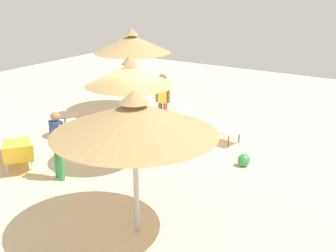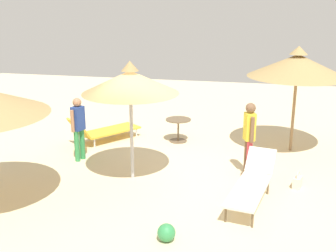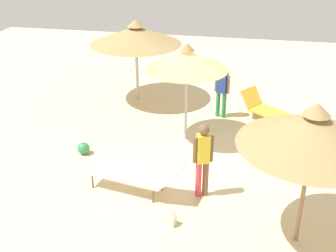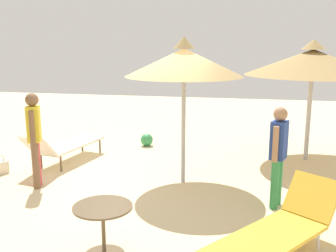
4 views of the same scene
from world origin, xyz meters
name	(u,v)px [view 2 (image 2 of 4)]	position (x,y,z in m)	size (l,w,h in m)	color
ground	(164,177)	(0.00, 0.00, -0.05)	(24.00, 24.00, 0.10)	beige
parasol_umbrella_far_right	(298,65)	(-2.43, 3.00, 2.34)	(2.58, 2.58, 2.84)	olive
parasol_umbrella_edge	(130,82)	(0.30, -0.68, 2.26)	(2.14, 2.14, 2.72)	#B2B2B7
lounge_chair_near_left	(103,130)	(-2.04, -2.28, 0.35)	(2.09, 1.81, 0.82)	gold
lounge_chair_front	(252,183)	(0.93, 2.04, 0.42)	(2.29, 1.01, 0.83)	silver
person_standing_back	(249,134)	(-0.48, 1.91, 0.99)	(0.42, 0.30, 1.74)	#D83F4C
person_standing_far_left	(78,125)	(-0.53, -2.34, 0.94)	(0.47, 0.30, 1.64)	#338C4C
handbag	(297,182)	(0.04, 3.02, 0.14)	(0.32, 0.24, 0.40)	beige
side_table_round	(178,126)	(-2.53, -0.16, 0.46)	(0.73, 0.73, 0.67)	brown
beach_ball	(166,233)	(2.75, 0.66, 0.16)	(0.32, 0.32, 0.32)	#338C4C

